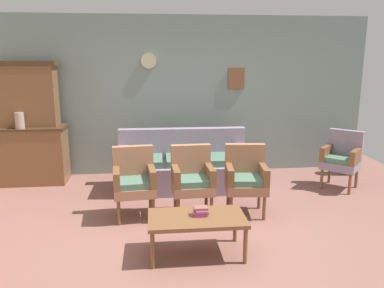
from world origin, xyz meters
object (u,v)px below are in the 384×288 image
armchair_near_cabinet (192,177)px  book_stack_on_table (201,211)px  armchair_near_couch_end (246,177)px  vase_on_cabinet (20,121)px  armchair_row_middle (134,179)px  floor_vase_by_wall (349,154)px  wingback_chair_by_fireplace (342,157)px  side_cabinet (31,155)px  floral_couch (183,168)px  coffee_table (197,220)px

armchair_near_cabinet → book_stack_on_table: size_ratio=5.96×
armchair_near_cabinet → armchair_near_couch_end: (0.70, -0.03, 0.00)m
vase_on_cabinet → armchair_near_cabinet: vase_on_cabinet is taller
vase_on_cabinet → book_stack_on_table: vase_on_cabinet is taller
vase_on_cabinet → armchair_row_middle: size_ratio=0.28×
floor_vase_by_wall → wingback_chair_by_fireplace: bearing=-126.0°
armchair_near_couch_end → wingback_chair_by_fireplace: same height
side_cabinet → armchair_near_couch_end: (3.16, -1.61, 0.03)m
armchair_row_middle → armchair_near_cabinet: bearing=-0.5°
armchair_near_couch_end → armchair_row_middle: bearing=178.5°
floral_couch → armchair_near_couch_end: (0.73, -1.08, 0.17)m
floor_vase_by_wall → coffee_table: bearing=-139.6°
floral_couch → floor_vase_by_wall: bearing=8.2°
book_stack_on_table → floor_vase_by_wall: bearing=40.5°
armchair_near_couch_end → wingback_chair_by_fireplace: size_ratio=1.00×
side_cabinet → wingback_chair_by_fireplace: (4.89, -0.78, 0.03)m
vase_on_cabinet → wingback_chair_by_fireplace: 5.03m
armchair_near_couch_end → floor_vase_by_wall: (2.22, 1.51, -0.14)m
side_cabinet → armchair_near_cabinet: bearing=-32.6°
armchair_row_middle → book_stack_on_table: 1.27m
armchair_row_middle → coffee_table: size_ratio=0.90×
armchair_near_cabinet → armchair_near_couch_end: bearing=-2.6°
wingback_chair_by_fireplace → floor_vase_by_wall: 0.85m
side_cabinet → coffee_table: size_ratio=1.16×
armchair_near_couch_end → book_stack_on_table: (-0.72, -1.01, -0.03)m
vase_on_cabinet → coffee_table: vase_on_cabinet is taller
armchair_near_cabinet → floor_vase_by_wall: (2.92, 1.48, -0.14)m
armchair_row_middle → floor_vase_by_wall: (3.66, 1.47, -0.14)m
floor_vase_by_wall → vase_on_cabinet: bearing=-179.3°
armchair_near_cabinet → book_stack_on_table: (-0.02, -1.04, -0.03)m
coffee_table → book_stack_on_table: 0.10m
armchair_near_couch_end → wingback_chair_by_fireplace: bearing=25.7°
armchair_near_couch_end → coffee_table: 1.29m
armchair_row_middle → coffee_table: armchair_row_middle is taller
armchair_row_middle → wingback_chair_by_fireplace: bearing=14.0°
floral_couch → armchair_row_middle: size_ratio=2.27×
vase_on_cabinet → armchair_near_couch_end: size_ratio=0.28×
side_cabinet → armchair_near_couch_end: 3.55m
armchair_near_cabinet → floor_vase_by_wall: bearing=26.8°
floor_vase_by_wall → side_cabinet: bearing=178.9°
armchair_near_cabinet → armchair_near_couch_end: size_ratio=1.00×
armchair_near_cabinet → armchair_row_middle: bearing=179.5°
armchair_near_cabinet → wingback_chair_by_fireplace: 2.55m
armchair_near_cabinet → floor_vase_by_wall: 3.27m
vase_on_cabinet → book_stack_on_table: bearing=-44.2°
side_cabinet → floral_couch: 2.49m
armchair_near_cabinet → book_stack_on_table: armchair_near_cabinet is taller
armchair_row_middle → floor_vase_by_wall: size_ratio=1.26×
floral_couch → coffee_table: (-0.04, -2.11, 0.05)m
armchair_row_middle → coffee_table: (0.68, -1.07, -0.12)m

